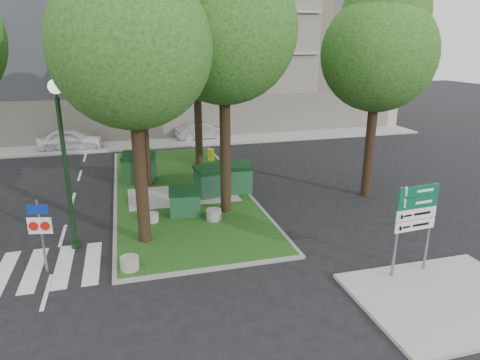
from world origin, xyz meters
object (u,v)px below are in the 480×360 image
object	(u,v)px
dumpster_c	(212,181)
car_white	(71,139)
dumpster_d	(235,177)
street_lamp	(63,147)
bollard_mid	(152,218)
bollard_left	(130,263)
litter_bin	(211,155)
dumpster_a	(139,168)
dumpster_b	(185,202)
tree_median_far	(197,16)
traffic_sign_pole	(40,227)
tree_median_near_right	(226,14)
car_silver	(202,131)
directional_sign	(415,216)
tree_median_near_left	(133,31)
tree_street_right	(381,43)
tree_median_mid	(140,43)
bollard_right	(214,214)

from	to	relation	value
dumpster_c	car_white	xyz separation A→B (m)	(-7.37, 11.80, -0.09)
dumpster_d	street_lamp	xyz separation A→B (m)	(-6.92, -4.06, 2.87)
dumpster_d	bollard_mid	size ratio (longest dim) A/B	3.35
bollard_left	car_white	world-z (taller)	car_white
litter_bin	dumpster_a	bearing A→B (deg)	-143.97
dumpster_b	dumpster_c	xyz separation A→B (m)	(1.60, 2.10, 0.12)
bollard_mid	street_lamp	bearing A→B (deg)	-154.14
tree_median_far	traffic_sign_pole	xyz separation A→B (m)	(-6.95, -10.82, -6.75)
tree_median_near_right	dumpster_d	distance (m)	7.57
bollard_mid	tree_median_near_right	bearing A→B (deg)	7.20
bollard_mid	car_silver	distance (m)	15.93
dumpster_b	directional_sign	distance (m)	8.99
dumpster_b	dumpster_a	bearing A→B (deg)	114.36
tree_median_near_left	bollard_left	bearing A→B (deg)	-108.49
directional_sign	car_silver	distance (m)	21.53
tree_street_right	bollard_mid	bearing A→B (deg)	-174.93
dumpster_b	directional_sign	size ratio (longest dim) A/B	0.48
dumpster_a	tree_median_far	bearing A→B (deg)	45.65
tree_median_near_left	dumpster_b	distance (m)	7.11
traffic_sign_pole	tree_street_right	bearing A→B (deg)	28.67
tree_median_mid	tree_street_right	world-z (taller)	tree_street_right
car_silver	tree_street_right	bearing A→B (deg)	-165.73
bollard_right	car_white	distance (m)	16.23
tree_median_far	dumpster_a	size ratio (longest dim) A/B	6.39
car_white	bollard_right	bearing A→B (deg)	-152.06
tree_median_near_right	car_white	xyz separation A→B (m)	(-7.59, 13.89, -7.26)
litter_bin	traffic_sign_pole	world-z (taller)	traffic_sign_pole
tree_median_near_left	tree_median_mid	world-z (taller)	tree_median_near_left
tree_street_right	bollard_left	world-z (taller)	tree_street_right
dumpster_d	car_silver	world-z (taller)	dumpster_d
tree_median_near_right	dumpster_d	bearing A→B (deg)	68.36
dumpster_b	dumpster_d	xyz separation A→B (m)	(2.73, 2.32, 0.14)
tree_street_right	traffic_sign_pole	size ratio (longest dim) A/B	4.11
car_white	dumpster_b	bearing A→B (deg)	-154.34
tree_street_right	litter_bin	size ratio (longest dim) A/B	14.77
tree_median_far	car_silver	bearing A→B (deg)	79.00
dumpster_a	bollard_left	distance (m)	9.20
dumpster_d	tree_median_near_left	bearing A→B (deg)	-131.16
tree_median_near_right	directional_sign	distance (m)	9.81
dumpster_d	bollard_left	distance (m)	8.17
directional_sign	car_silver	world-z (taller)	directional_sign
dumpster_a	traffic_sign_pole	xyz separation A→B (m)	(-3.33, -8.41, 0.71)
tree_median_mid	street_lamp	xyz separation A→B (m)	(-3.01, -6.26, -3.28)
dumpster_d	traffic_sign_pole	xyz separation A→B (m)	(-7.66, -5.62, 0.74)
dumpster_c	traffic_sign_pole	size ratio (longest dim) A/B	0.71
bollard_left	dumpster_a	bearing A→B (deg)	85.20
tree_median_mid	dumpster_a	world-z (taller)	tree_median_mid
street_lamp	directional_sign	distance (m)	11.41
tree_median_mid	dumpster_d	distance (m)	7.61
dumpster_a	dumpster_d	bearing A→B (deg)	-20.81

